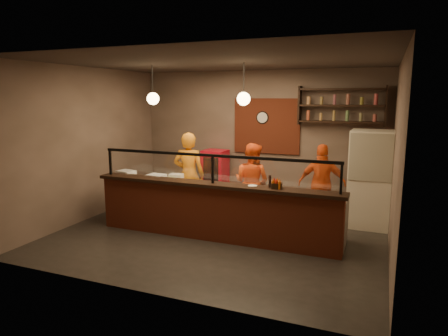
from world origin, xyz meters
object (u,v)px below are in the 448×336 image
at_px(pizza_dough, 256,188).
at_px(condiment_caddy, 277,186).
at_px(cook_left, 189,175).
at_px(cook_mid, 252,182).
at_px(red_cooler, 215,176).
at_px(pepper_mill, 270,181).
at_px(wall_clock, 263,118).
at_px(fridge, 370,179).
at_px(cook_right, 322,184).

xyz_separation_m(pizza_dough, condiment_caddy, (0.54, -0.55, 0.20)).
distance_m(cook_left, cook_mid, 1.38).
xyz_separation_m(cook_left, pizza_dough, (1.68, -0.58, -0.02)).
bearing_deg(red_cooler, condiment_caddy, -46.38).
relative_size(pizza_dough, pepper_mill, 2.49).
distance_m(wall_clock, fridge, 2.88).
height_order(wall_clock, condiment_caddy, wall_clock).
relative_size(wall_clock, cook_right, 0.18).
bearing_deg(cook_mid, pizza_dough, 126.90).
bearing_deg(condiment_caddy, pepper_mill, 160.80).
xyz_separation_m(fridge, pizza_dough, (-1.97, -1.33, -0.06)).
distance_m(cook_left, pepper_mill, 2.36).
bearing_deg(condiment_caddy, cook_mid, 123.15).
xyz_separation_m(cook_left, fridge, (3.65, 0.76, 0.05)).
relative_size(cook_left, condiment_caddy, 10.62).
bearing_deg(pepper_mill, cook_mid, 119.75).
xyz_separation_m(red_cooler, condiment_caddy, (2.17, -2.44, 0.46)).
bearing_deg(fridge, red_cooler, 172.20).
xyz_separation_m(fridge, pepper_mill, (-1.56, -1.83, 0.19)).
bearing_deg(pizza_dough, cook_mid, 112.69).
relative_size(red_cooler, pepper_mill, 6.22).
distance_m(wall_clock, cook_right, 2.25).
bearing_deg(cook_mid, red_cooler, -26.27).
bearing_deg(red_cooler, wall_clock, 17.75).
bearing_deg(cook_mid, cook_left, 22.82).
relative_size(cook_right, fridge, 0.84).
distance_m(cook_mid, pizza_dough, 0.85).
distance_m(pizza_dough, condiment_caddy, 0.80).
xyz_separation_m(pizza_dough, pepper_mill, (0.41, -0.50, 0.26)).
xyz_separation_m(cook_right, pizza_dough, (-1.05, -1.24, 0.09)).
xyz_separation_m(wall_clock, red_cooler, (-1.10, -0.31, -1.45)).
bearing_deg(fridge, cook_left, -167.23).
xyz_separation_m(wall_clock, cook_right, (1.58, -0.96, -1.28)).
bearing_deg(pepper_mill, pizza_dough, 129.02).
height_order(wall_clock, pepper_mill, wall_clock).
bearing_deg(pepper_mill, red_cooler, 130.36).
bearing_deg(fridge, pepper_mill, -129.34).
distance_m(condiment_caddy, pepper_mill, 0.15).
relative_size(cook_mid, pizza_dough, 3.16).
height_order(fridge, pepper_mill, fridge).
bearing_deg(condiment_caddy, cook_left, 153.18).
xyz_separation_m(cook_right, red_cooler, (-2.68, 0.65, -0.17)).
relative_size(cook_mid, pepper_mill, 7.88).
relative_size(fridge, pepper_mill, 9.26).
distance_m(pizza_dough, pepper_mill, 0.70).
relative_size(cook_right, pepper_mill, 7.81).
xyz_separation_m(condiment_caddy, pepper_mill, (-0.14, 0.05, 0.06)).
relative_size(cook_mid, condiment_caddy, 9.51).
relative_size(cook_right, condiment_caddy, 9.43).
distance_m(cook_left, pizza_dough, 1.78).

